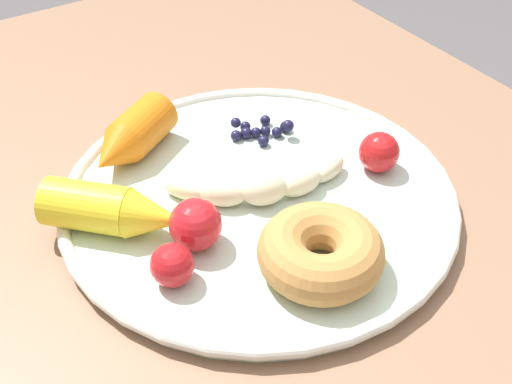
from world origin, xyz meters
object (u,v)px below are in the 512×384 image
object	(u,v)px
banana	(261,185)
plate	(256,194)
blueberry_pile	(261,130)
tomato_near	(172,265)
tomato_mid	(195,224)
carrot_yellow	(114,210)
dining_table	(240,287)
carrot_orange	(130,138)
donut	(321,252)
tomato_far	(379,152)

from	to	relation	value
banana	plate	bearing A→B (deg)	-173.28
blueberry_pile	tomato_near	xyz separation A→B (m)	(0.13, -0.17, 0.01)
tomato_mid	carrot_yellow	bearing A→B (deg)	-137.92
dining_table	carrot_orange	bearing A→B (deg)	-157.08
carrot_orange	carrot_yellow	xyz separation A→B (m)	(0.09, -0.05, -0.00)
carrot_yellow	tomato_mid	world-z (taller)	tomato_mid
carrot_yellow	tomato_near	distance (m)	0.08
carrot_orange	donut	xyz separation A→B (m)	(0.22, 0.06, -0.00)
blueberry_pile	tomato_mid	size ratio (longest dim) A/B	1.41
dining_table	tomato_far	distance (m)	0.19
donut	dining_table	bearing A→B (deg)	-173.48
dining_table	tomato_near	xyz separation A→B (m)	(0.05, -0.09, 0.13)
banana	dining_table	bearing A→B (deg)	-97.79
carrot_orange	blueberry_pile	distance (m)	0.13
carrot_orange	tomato_near	xyz separation A→B (m)	(0.17, -0.04, -0.00)
dining_table	donut	size ratio (longest dim) A/B	10.11
tomato_mid	blueberry_pile	bearing A→B (deg)	127.70
carrot_yellow	tomato_near	xyz separation A→B (m)	(0.08, 0.01, -0.00)
dining_table	carrot_orange	size ratio (longest dim) A/B	9.18
carrot_orange	dining_table	bearing A→B (deg)	22.92
donut	tomato_mid	distance (m)	0.10
carrot_orange	tomato_mid	size ratio (longest dim) A/B	2.52
dining_table	tomato_near	size ratio (longest dim) A/B	29.09
dining_table	banana	distance (m)	0.13
dining_table	tomato_mid	xyz separation A→B (m)	(0.03, -0.06, 0.13)
tomato_far	carrot_orange	bearing A→B (deg)	-127.66
blueberry_pile	tomato_mid	bearing A→B (deg)	-52.30
carrot_orange	tomato_near	bearing A→B (deg)	-14.31
tomato_far	blueberry_pile	bearing A→B (deg)	-149.29
carrot_yellow	banana	bearing A→B (deg)	76.34
plate	carrot_yellow	size ratio (longest dim) A/B	3.08
carrot_orange	tomato_mid	bearing A→B (deg)	-2.91
dining_table	banana	bearing A→B (deg)	82.21
tomato_far	carrot_yellow	bearing A→B (deg)	-103.20
tomato_mid	tomato_far	size ratio (longest dim) A/B	1.15
plate	tomato_far	bearing A→B (deg)	73.94
blueberry_pile	tomato_far	distance (m)	0.12
blueberry_pile	tomato_far	world-z (taller)	tomato_far
dining_table	tomato_mid	world-z (taller)	tomato_mid
banana	tomato_far	bearing A→B (deg)	77.32
banana	carrot_yellow	size ratio (longest dim) A/B	1.43
blueberry_pile	tomato_near	world-z (taller)	tomato_near
dining_table	plate	distance (m)	0.11
blueberry_pile	carrot_orange	bearing A→B (deg)	-107.41
banana	carrot_yellow	world-z (taller)	carrot_yellow
carrot_orange	tomato_mid	xyz separation A→B (m)	(0.14, -0.01, 0.00)
tomato_mid	tomato_far	xyz separation A→B (m)	(0.00, 0.19, -0.00)
plate	blueberry_pile	distance (m)	0.09
carrot_yellow	tomato_mid	bearing A→B (deg)	42.08
blueberry_pile	tomato_near	size ratio (longest dim) A/B	1.77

